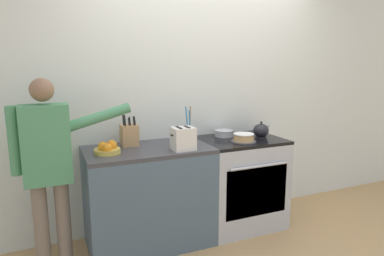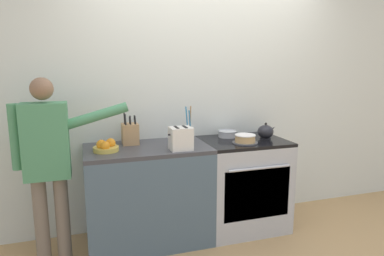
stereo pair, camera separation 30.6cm
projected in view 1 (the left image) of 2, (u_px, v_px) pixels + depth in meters
name	position (u px, v px, depth m)	size (l,w,h in m)	color
ground_plane	(231.00, 243.00, 3.10)	(16.00, 16.00, 0.00)	tan
wall_back	(201.00, 94.00, 3.44)	(8.00, 0.04, 2.60)	silver
counter_cabinet	(149.00, 196.00, 3.04)	(1.08, 0.62, 0.88)	#4C6070
stove_range	(239.00, 182.00, 3.40)	(0.79, 0.66, 0.88)	#B7BABF
layer_cake	(244.00, 138.00, 3.17)	(0.23, 0.23, 0.08)	#4C4C51
tea_kettle	(261.00, 130.00, 3.40)	(0.19, 0.15, 0.16)	#232328
mixing_bowl	(224.00, 133.00, 3.42)	(0.19, 0.19, 0.07)	#B7BABF
knife_block	(129.00, 135.00, 3.02)	(0.14, 0.14, 0.28)	tan
utensil_crock	(188.00, 135.00, 3.09)	(0.09, 0.09, 0.35)	silver
fruit_bowl	(107.00, 149.00, 2.76)	(0.21, 0.21, 0.10)	gold
toaster	(183.00, 139.00, 2.87)	(0.20, 0.16, 0.20)	silver
person_baker	(49.00, 160.00, 2.56)	(0.89, 0.20, 1.50)	#7A6B5B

